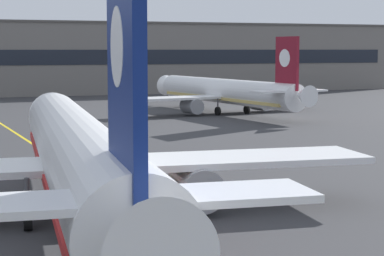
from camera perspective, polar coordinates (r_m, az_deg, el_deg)
The scene contains 5 objects.
taxiway_centreline at distance 52.97m, azimuth -9.62°, elevation -3.22°, with size 0.30×180.00×0.01m, color yellow.
airliner_foreground at distance 36.99m, azimuth -9.14°, elevation -2.05°, with size 32.33×41.51×11.65m.
airliner_background at distance 96.30m, azimuth 2.74°, elevation 2.89°, with size 28.22×36.13×10.16m.
safety_cone_by_nose_gear at distance 53.32m, azimuth -11.00°, elevation -2.91°, with size 0.44×0.44×0.55m.
terminal_building at distance 139.56m, azimuth -12.31°, elevation 5.48°, with size 151.50×12.40×13.96m.
Camera 1 is at (-9.70, -21.34, 8.70)m, focal length 66.79 mm.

